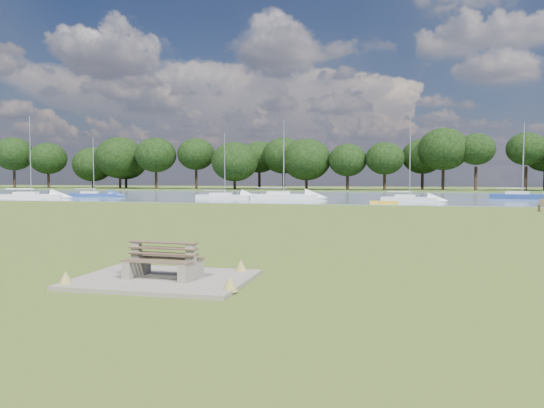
% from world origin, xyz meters
% --- Properties ---
extents(ground, '(220.00, 220.00, 0.00)m').
position_xyz_m(ground, '(0.00, 0.00, 0.00)').
color(ground, olive).
extents(river, '(220.00, 40.00, 0.10)m').
position_xyz_m(river, '(0.00, 42.00, 0.00)').
color(river, slate).
rests_on(river, ground).
extents(far_bank, '(220.00, 20.00, 0.40)m').
position_xyz_m(far_bank, '(0.00, 72.00, 0.00)').
color(far_bank, '#4C6626').
rests_on(far_bank, ground).
extents(concrete_pad, '(4.20, 3.20, 0.10)m').
position_xyz_m(concrete_pad, '(0.00, -14.00, 0.05)').
color(concrete_pad, gray).
rests_on(concrete_pad, ground).
extents(bench_pair, '(1.84, 1.15, 0.96)m').
position_xyz_m(bench_pair, '(0.00, -14.00, 0.49)').
color(bench_pair, gray).
rests_on(bench_pair, concrete_pad).
extents(kayak, '(2.61, 0.66, 0.26)m').
position_xyz_m(kayak, '(4.44, 24.00, 0.18)').
color(kayak, gold).
rests_on(kayak, river).
extents(tree_line, '(131.66, 8.61, 10.42)m').
position_xyz_m(tree_line, '(-4.55, 68.00, 6.19)').
color(tree_line, black).
rests_on(tree_line, far_bank).
extents(sailboat_0, '(6.56, 2.11, 7.45)m').
position_xyz_m(sailboat_0, '(-13.55, 31.42, 0.44)').
color(sailboat_0, silver).
rests_on(sailboat_0, river).
extents(sailboat_1, '(7.51, 3.22, 8.73)m').
position_xyz_m(sailboat_1, '(-6.72, 31.45, 0.57)').
color(sailboat_1, silver).
rests_on(sailboat_1, river).
extents(sailboat_2, '(5.98, 3.30, 7.19)m').
position_xyz_m(sailboat_2, '(-30.63, 32.12, 0.47)').
color(sailboat_2, navy).
rests_on(sailboat_2, river).
extents(sailboat_3, '(5.71, 2.34, 8.38)m').
position_xyz_m(sailboat_3, '(6.77, 29.00, 0.48)').
color(sailboat_3, silver).
rests_on(sailboat_3, river).
extents(sailboat_4, '(6.88, 4.01, 8.49)m').
position_xyz_m(sailboat_4, '(19.17, 37.94, 0.56)').
color(sailboat_4, navy).
rests_on(sailboat_4, river).
extents(sailboat_5, '(7.06, 4.04, 9.28)m').
position_xyz_m(sailboat_5, '(-34.74, 25.97, 0.52)').
color(sailboat_5, silver).
rests_on(sailboat_5, river).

